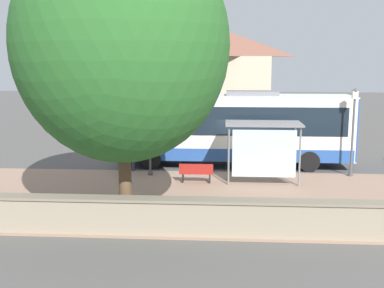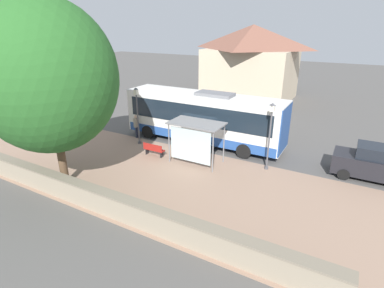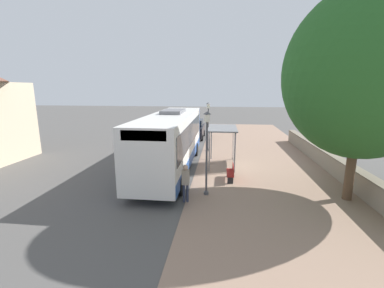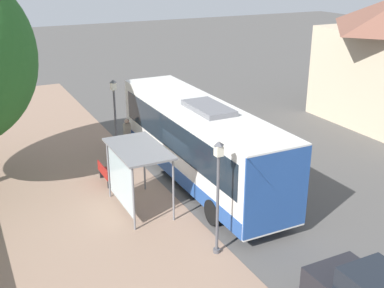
{
  "view_description": "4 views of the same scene",
  "coord_description": "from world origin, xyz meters",
  "px_view_note": "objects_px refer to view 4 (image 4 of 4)",
  "views": [
    {
      "loc": [
        -22.66,
        0.91,
        5.32
      ],
      "look_at": [
        -1.57,
        2.33,
        1.63
      ],
      "focal_mm": 45.0,
      "sensor_mm": 36.0,
      "label": 1
    },
    {
      "loc": [
        -16.84,
        -8.95,
        8.16
      ],
      "look_at": [
        -1.04,
        -0.15,
        0.9
      ],
      "focal_mm": 28.0,
      "sensor_mm": 36.0,
      "label": 2
    },
    {
      "loc": [
        -1.59,
        16.3,
        5.17
      ],
      "look_at": [
        0.32,
        -0.08,
        1.61
      ],
      "focal_mm": 24.0,
      "sensor_mm": 36.0,
      "label": 3
    },
    {
      "loc": [
        -7.54,
        -17.18,
        9.37
      ],
      "look_at": [
        1.43,
        0.69,
        1.74
      ],
      "focal_mm": 45.0,
      "sensor_mm": 36.0,
      "label": 4
    }
  ],
  "objects_px": {
    "bus": "(199,141)",
    "bench": "(106,173)",
    "bus_shelter": "(134,159)",
    "pedestrian": "(127,132)",
    "street_lamp_near": "(218,189)",
    "street_lamp_far": "(115,114)"
  },
  "relations": [
    {
      "from": "bus",
      "to": "pedestrian",
      "type": "distance_m",
      "value": 5.24
    },
    {
      "from": "bus_shelter",
      "to": "pedestrian",
      "type": "height_order",
      "value": "bus_shelter"
    },
    {
      "from": "bench",
      "to": "street_lamp_near",
      "type": "height_order",
      "value": "street_lamp_near"
    },
    {
      "from": "bus",
      "to": "bench",
      "type": "relative_size",
      "value": 7.89
    },
    {
      "from": "pedestrian",
      "to": "street_lamp_far",
      "type": "distance_m",
      "value": 1.91
    },
    {
      "from": "bus_shelter",
      "to": "bench",
      "type": "relative_size",
      "value": 2.24
    },
    {
      "from": "bus",
      "to": "street_lamp_near",
      "type": "bearing_deg",
      "value": -111.16
    },
    {
      "from": "pedestrian",
      "to": "bench",
      "type": "xyz_separation_m",
      "value": [
        -2.18,
        -3.19,
        -0.61
      ]
    },
    {
      "from": "street_lamp_far",
      "to": "street_lamp_near",
      "type": "bearing_deg",
      "value": -87.31
    },
    {
      "from": "bench",
      "to": "bus_shelter",
      "type": "bearing_deg",
      "value": -82.87
    },
    {
      "from": "bus",
      "to": "pedestrian",
      "type": "relative_size",
      "value": 6.44
    },
    {
      "from": "bus_shelter",
      "to": "pedestrian",
      "type": "xyz_separation_m",
      "value": [
        1.82,
        6.1,
        -1.13
      ]
    },
    {
      "from": "bench",
      "to": "street_lamp_near",
      "type": "bearing_deg",
      "value": -76.3
    },
    {
      "from": "bus_shelter",
      "to": "street_lamp_far",
      "type": "height_order",
      "value": "street_lamp_far"
    },
    {
      "from": "bench",
      "to": "bus",
      "type": "bearing_deg",
      "value": -24.29
    },
    {
      "from": "bus_shelter",
      "to": "street_lamp_near",
      "type": "height_order",
      "value": "street_lamp_near"
    },
    {
      "from": "pedestrian",
      "to": "street_lamp_near",
      "type": "relative_size",
      "value": 0.44
    },
    {
      "from": "bus_shelter",
      "to": "bench",
      "type": "distance_m",
      "value": 3.41
    },
    {
      "from": "pedestrian",
      "to": "street_lamp_near",
      "type": "xyz_separation_m",
      "value": [
        -0.46,
        -10.27,
        1.36
      ]
    },
    {
      "from": "pedestrian",
      "to": "street_lamp_far",
      "type": "xyz_separation_m",
      "value": [
        -0.89,
        -0.96,
        1.38
      ]
    },
    {
      "from": "pedestrian",
      "to": "street_lamp_near",
      "type": "distance_m",
      "value": 10.37
    },
    {
      "from": "street_lamp_near",
      "to": "street_lamp_far",
      "type": "distance_m",
      "value": 9.32
    }
  ]
}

